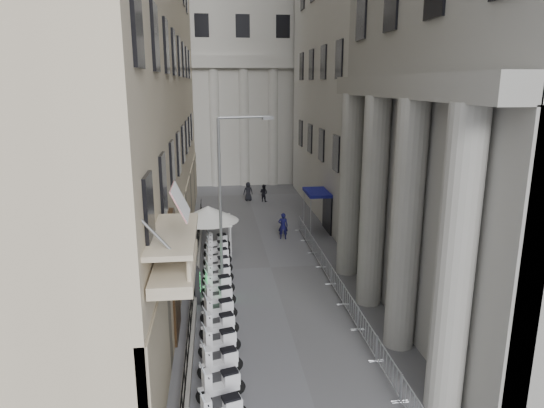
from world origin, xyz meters
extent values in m
cube|color=#B6B3AB|center=(0.00, 48.00, 15.00)|extent=(22.00, 10.00, 30.00)
cylinder|color=white|center=(-4.93, 20.79, 1.05)|extent=(0.06, 0.06, 2.10)
cylinder|color=white|center=(-2.26, 20.79, 1.05)|extent=(0.06, 0.06, 2.10)
cylinder|color=white|center=(-4.93, 23.46, 1.05)|extent=(0.06, 0.06, 2.10)
cylinder|color=white|center=(-2.26, 23.46, 1.05)|extent=(0.06, 0.06, 2.10)
cube|color=silver|center=(-3.59, 22.13, 2.15)|extent=(2.86, 2.86, 0.11)
cone|color=silver|center=(-3.59, 22.13, 2.62)|extent=(3.81, 3.81, 0.95)
cylinder|color=#909398|center=(-2.88, 16.68, 4.44)|extent=(0.16, 0.16, 8.88)
cylinder|color=#909398|center=(-1.58, 16.97, 8.88)|extent=(2.63, 0.68, 0.12)
cube|color=#909398|center=(-0.38, 17.23, 8.83)|extent=(0.59, 0.36, 0.17)
cube|color=black|center=(-4.20, 15.11, 0.92)|extent=(0.47, 0.91, 1.85)
cube|color=#19E54C|center=(-4.06, 15.15, 1.13)|extent=(0.20, 0.65, 1.03)
imported|color=#0E0D37|center=(1.47, 24.45, 0.93)|extent=(0.75, 0.57, 1.86)
imported|color=black|center=(1.26, 35.54, 0.80)|extent=(0.98, 0.96, 1.60)
imported|color=black|center=(-0.14, 36.00, 0.87)|extent=(0.90, 0.63, 1.75)
camera|label=1|loc=(-3.07, -7.37, 10.52)|focal=32.00mm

